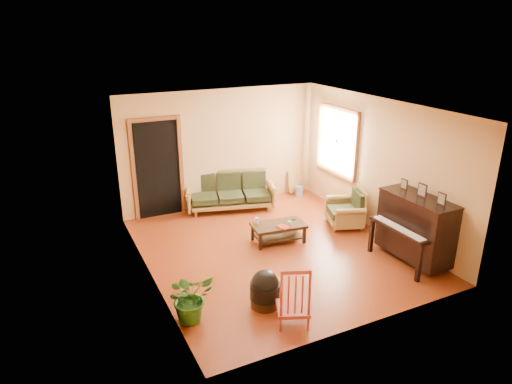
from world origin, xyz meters
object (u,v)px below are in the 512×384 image
armchair (345,208)px  ceramic_crock (299,191)px  sofa (230,192)px  potted_plant (190,297)px  coffee_table (278,233)px  footstool (265,293)px  piano (415,229)px  red_chair (293,294)px

armchair → ceramic_crock: 1.93m
sofa → armchair: bearing=-31.4°
armchair → potted_plant: 4.13m
coffee_table → potted_plant: 2.77m
footstool → potted_plant: potted_plant is taller
piano → sofa: bearing=117.9°
piano → ceramic_crock: 3.63m
sofa → footstool: sofa is taller
sofa → red_chair: 4.24m
coffee_table → armchair: (1.55, 0.03, 0.22)m
sofa → armchair: size_ratio=2.41×
piano → potted_plant: piano is taller
red_chair → ceramic_crock: (2.65, 4.22, -0.34)m
footstool → red_chair: size_ratio=0.48×
ceramic_crock → sofa: bearing=-177.9°
footstool → red_chair: 0.61m
sofa → footstool: size_ratio=4.30×
coffee_table → sofa: bearing=95.6°
coffee_table → piano: 2.44m
piano → footstool: piano is taller
footstool → potted_plant: (-1.07, 0.15, 0.15)m
piano → potted_plant: bearing=178.5°
sofa → footstool: (-0.99, -3.63, -0.20)m
ceramic_crock → armchair: bearing=-92.4°
sofa → ceramic_crock: bearing=17.5°
coffee_table → red_chair: 2.52m
sofa → coffee_table: size_ratio=1.94×
piano → ceramic_crock: (-0.12, 3.59, -0.47)m
coffee_table → piano: (1.75, -1.65, 0.41)m
piano → footstool: 2.96m
footstool → potted_plant: 1.09m
coffee_table → armchair: bearing=1.2°
sofa → armchair: sofa is taller
armchair → ceramic_crock: armchair is taller
armchair → footstool: (-2.73, -1.79, -0.19)m
red_chair → footstool: bearing=129.4°
armchair → piano: 1.71m
ceramic_crock → footstool: bearing=-127.2°
footstool → ceramic_crock: 4.64m
armchair → potted_plant: armchair is taller
footstool → potted_plant: bearing=171.9°
red_chair → coffee_table: bearing=88.5°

